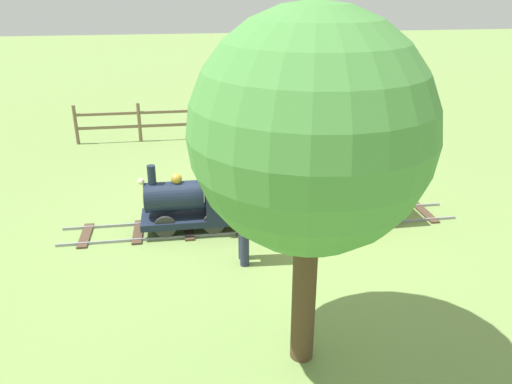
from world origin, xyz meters
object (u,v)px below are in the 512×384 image
object	(u,v)px
conductor_person	(243,196)
park_bench	(296,143)
locomotive	(195,200)
passenger_car	(321,196)
oak_tree_near	(311,134)

from	to	relation	value
conductor_person	park_bench	xyz separation A→B (m)	(3.77, -1.55, -0.54)
conductor_person	park_bench	world-z (taller)	conductor_person
locomotive	park_bench	size ratio (longest dim) A/B	1.09
locomotive	passenger_car	distance (m)	1.93
locomotive	conductor_person	xyz separation A→B (m)	(-1.05, -0.59, 0.47)
locomotive	park_bench	world-z (taller)	locomotive
conductor_person	park_bench	size ratio (longest dim) A/B	1.22
conductor_person	locomotive	bearing A→B (deg)	29.36
conductor_person	oak_tree_near	bearing A→B (deg)	-169.95
conductor_person	park_bench	distance (m)	4.12
locomotive	oak_tree_near	distance (m)	3.59
conductor_person	oak_tree_near	world-z (taller)	oak_tree_near
oak_tree_near	conductor_person	bearing A→B (deg)	10.05
passenger_car	oak_tree_near	bearing A→B (deg)	161.29
passenger_car	park_bench	bearing A→B (deg)	-4.56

